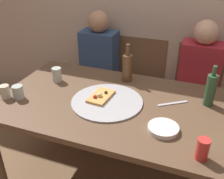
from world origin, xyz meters
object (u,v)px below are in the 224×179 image
Objects in this scene: soda_can at (203,149)px; chair_left at (102,71)px; pizza_slice_last at (101,96)px; tumbler_near at (57,75)px; guest_in_beanie at (197,82)px; guest_in_sweater at (96,66)px; pizza_tray at (107,101)px; chair_middle at (141,78)px; beer_bottle at (211,90)px; tumbler_far at (5,92)px; chair_right at (196,87)px; dining_table at (116,110)px; plate_stack at (163,128)px; water_bottle at (127,67)px; wine_glass at (18,92)px; table_knife at (173,103)px.

chair_left reaches higher than soda_can.
pizza_slice_last is 0.98m from chair_left.
guest_in_beanie reaches higher than tumbler_near.
tumbler_near is at bearing 162.45° from pizza_slice_last.
guest_in_sweater is (-1.07, 1.10, -0.16)m from soda_can.
soda_can is (1.15, -0.51, 0.00)m from tumbler_near.
tumbler_near is 1.23m from guest_in_beanie.
chair_middle is (0.02, 0.91, -0.23)m from pizza_tray.
tumbler_far is (-1.37, -0.41, -0.07)m from beer_bottle.
tumbler_far is (-0.21, -0.36, -0.01)m from tumbler_near.
beer_bottle is 2.38× the size of soda_can.
beer_bottle reaches higher than chair_right.
dining_table is at bearing -162.21° from beer_bottle.
guest_in_sweater and guest_in_beanie have the same top height.
soda_can is at bearing -35.18° from plate_stack.
plate_stack is 0.21× the size of chair_middle.
pizza_slice_last is 1.89× the size of soda_can.
chair_right reaches higher than pizza_tray.
water_bottle is 0.93m from tumbler_far.
pizza_slice_last is (-0.06, 0.03, 0.02)m from pizza_tray.
guest_in_beanie reaches higher than tumbler_far.
tumbler_far reaches higher than plate_stack.
pizza_tray is 4.44× the size of tumbler_near.
tumbler_far is 1.01× the size of wine_glass.
water_bottle is 0.83m from chair_right.
tumbler_far reaches higher than dining_table.
wine_glass is 0.44× the size of table_knife.
wine_glass is at bearing -164.94° from pizza_tray.
pizza_tray is 0.43× the size of guest_in_sweater.
wine_glass is at bearing 172.21° from soda_can.
beer_bottle is 2.99× the size of wine_glass.
dining_table is 0.10m from pizza_tray.
chair_left is (-0.84, 1.09, -0.24)m from plate_stack.
dining_table is at bearing 15.61° from wine_glass.
plate_stack is 1.40m from chair_left.
tumbler_far is at bearing 75.18° from chair_left.
chair_middle is (-0.63, 1.25, -0.29)m from soda_can.
wine_glass is at bearing 42.07° from chair_right.
plate_stack is (1.14, 0.02, -0.03)m from tumbler_far.
tumbler_near is (-0.56, 0.14, 0.13)m from dining_table.
soda_can is 1.54m from guest_in_sweater.
chair_left is (0.08, 0.74, -0.29)m from tumbler_near.
soda_can is at bearing -23.66° from tumbler_near.
guest_in_sweater reaches higher than pizza_tray.
dining_table is at bearing 148.62° from soda_can.
tumbler_far is at bearing -164.49° from pizza_tray.
guest_in_sweater is (-0.42, 0.75, -0.11)m from pizza_tray.
soda_can reaches higher than tumbler_near.
dining_table is at bearing 15.96° from tumbler_far.
water_bottle is 0.77m from chair_left.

